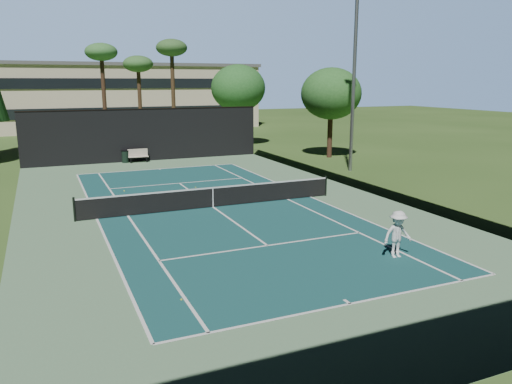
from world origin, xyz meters
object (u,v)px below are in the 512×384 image
(player, at_px, (398,234))
(tennis_net, at_px, (213,196))
(tennis_ball_d, at_px, (124,191))
(trash_bin, at_px, (125,156))
(tennis_ball_b, at_px, (115,207))
(tennis_ball_a, at_px, (181,300))
(tennis_ball_c, at_px, (196,187))
(park_bench, at_px, (138,155))

(player, bearing_deg, tennis_net, 115.58)
(tennis_ball_d, xyz_separation_m, trash_bin, (1.73, 10.35, 0.44))
(tennis_ball_d, bearing_deg, tennis_ball_b, -105.64)
(tennis_ball_a, bearing_deg, player, 3.40)
(tennis_ball_d, bearing_deg, player, -64.24)
(player, distance_m, tennis_ball_c, 14.43)
(tennis_ball_b, bearing_deg, trash_bin, 78.94)
(player, relative_size, park_bench, 1.12)
(tennis_net, bearing_deg, player, -68.55)
(tennis_ball_a, relative_size, trash_bin, 0.06)
(tennis_ball_a, distance_m, tennis_ball_b, 11.64)
(tennis_ball_b, height_order, tennis_ball_d, tennis_ball_d)
(player, height_order, tennis_ball_a, player)
(tennis_ball_a, bearing_deg, tennis_net, 66.60)
(tennis_ball_c, bearing_deg, tennis_ball_a, -108.16)
(tennis_ball_a, xyz_separation_m, tennis_ball_d, (0.80, 15.16, 0.01))
(park_bench, bearing_deg, tennis_ball_a, -97.77)
(tennis_ball_a, height_order, trash_bin, trash_bin)
(park_bench, xyz_separation_m, trash_bin, (-0.93, 0.20, -0.07))
(tennis_ball_a, xyz_separation_m, tennis_ball_c, (4.77, 14.53, 0.00))
(player, distance_m, park_bench, 25.23)
(tennis_net, xyz_separation_m, park_bench, (-0.78, 15.53, -0.01))
(tennis_net, distance_m, trash_bin, 15.83)
(tennis_ball_c, bearing_deg, tennis_ball_d, 171.03)
(tennis_ball_a, height_order, tennis_ball_d, tennis_ball_d)
(tennis_ball_b, relative_size, tennis_ball_d, 0.85)
(player, xyz_separation_m, tennis_ball_d, (-7.09, 14.69, -0.80))
(tennis_ball_c, distance_m, tennis_ball_d, 4.02)
(park_bench, bearing_deg, tennis_ball_d, -104.65)
(trash_bin, bearing_deg, tennis_ball_b, -101.06)
(tennis_ball_a, distance_m, tennis_ball_c, 15.29)
(player, height_order, tennis_ball_b, player)
(tennis_ball_a, xyz_separation_m, tennis_ball_b, (-0.19, 11.63, 0.00))
(park_bench, height_order, trash_bin, park_bench)
(player, bearing_deg, tennis_ball_b, 130.01)
(tennis_net, relative_size, tennis_ball_c, 191.64)
(player, distance_m, tennis_ball_b, 13.80)
(player, distance_m, tennis_ball_a, 7.94)
(trash_bin, bearing_deg, park_bench, -12.39)
(tennis_ball_a, distance_m, trash_bin, 25.64)
(tennis_ball_c, relative_size, tennis_ball_d, 0.86)
(tennis_ball_b, relative_size, tennis_ball_c, 0.98)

